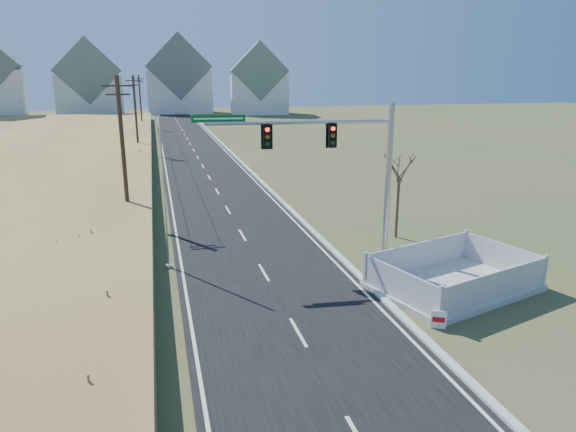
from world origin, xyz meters
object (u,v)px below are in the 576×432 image
Objects in this scene: fence_enclosure at (453,283)px; flagpole at (165,209)px; open_sign at (439,319)px; bare_tree at (400,166)px; traffic_signal_mast at (351,167)px.

flagpole is (-11.93, 5.74, 2.64)m from fence_enclosure.
bare_tree reaches higher than open_sign.
fence_enclosure is at bearing 78.36° from open_sign.
traffic_signal_mast is at bearing -6.05° from flagpole.
flagpole is at bearing 179.53° from traffic_signal_mast.
bare_tree is at bearing 99.47° from open_sign.
fence_enclosure reaches higher than open_sign.
open_sign is 0.14× the size of bare_tree.
fence_enclosure is 4.01m from open_sign.
fence_enclosure is 13.50m from flagpole.
open_sign is (-2.53, -3.11, 0.08)m from fence_enclosure.
open_sign is (0.49, -7.90, -4.35)m from traffic_signal_mast.
traffic_signal_mast reaches higher than fence_enclosure.
traffic_signal_mast reaches higher than flagpole.
bare_tree is (3.44, 10.53, 3.78)m from open_sign.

